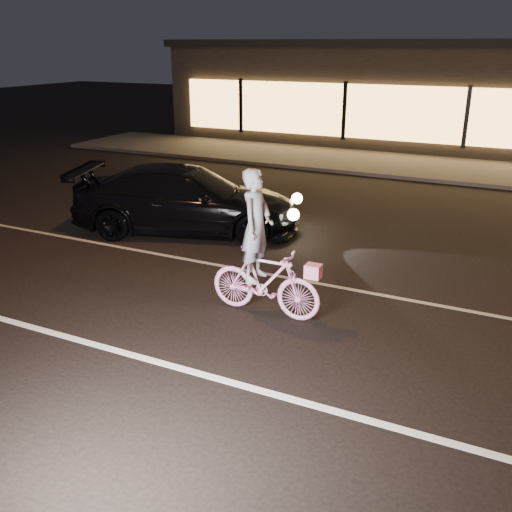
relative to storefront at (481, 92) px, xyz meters
The scene contains 7 objects.
ground 19.09m from the storefront, 90.00° to the right, with size 90.00×90.00×0.00m, color black.
lane_stripe_near 20.58m from the storefront, 90.00° to the right, with size 60.00×0.12×0.01m, color silver.
lane_stripe_far 17.10m from the storefront, 90.00° to the right, with size 60.00×0.10×0.01m, color gray.
sidewalk 6.32m from the storefront, 90.00° to the right, with size 30.00×4.00×0.12m, color #383533.
storefront is the anchor object (origin of this frame).
cyclist 18.57m from the storefront, 93.77° to the right, with size 1.85×0.64×2.33m.
sedan 16.11m from the storefront, 106.53° to the right, with size 5.49×3.60×1.48m.
Camera 1 is at (2.30, -6.97, 4.06)m, focal length 40.00 mm.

